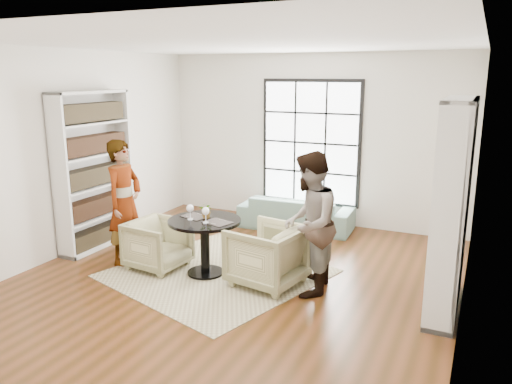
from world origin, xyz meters
The scene contains 16 objects.
ground centered at (0.00, 0.00, 0.00)m, with size 6.00×6.00×0.00m, color #572D14.
room_shell centered at (0.00, 0.54, 1.26)m, with size 6.00×6.01×6.00m.
rug centered at (-0.30, 0.08, 0.01)m, with size 2.45×2.45×0.01m, color tan.
pedestal_table centered at (-0.44, 0.00, 0.56)m, with size 0.97×0.97×0.77m.
sofa centered at (-0.06, 2.45, 0.28)m, with size 1.95×0.76×0.57m, color slate.
armchair_left centered at (-1.15, -0.07, 0.34)m, with size 0.73×0.75×0.69m, color #BEB288.
armchair_right centered at (0.44, 0.06, 0.39)m, with size 0.84×0.86×0.79m, color tan.
person_left centered at (-1.70, -0.07, 0.89)m, with size 0.65×0.42×1.77m, color gray.
person_right centered at (0.99, 0.06, 0.88)m, with size 0.85×0.67×1.76m, color gray.
placemat_left centered at (-0.63, 0.07, 0.77)m, with size 0.34×0.26×0.01m, color #272422.
placemat_right centered at (-0.22, -0.05, 0.77)m, with size 0.34×0.26×0.01m, color #272422.
cutlery_left centered at (-0.63, 0.07, 0.78)m, with size 0.14×0.22×0.01m, color silver, non-canonical shape.
cutlery_right centered at (-0.22, -0.05, 0.78)m, with size 0.14×0.22×0.01m, color silver, non-canonical shape.
wine_glass_left centered at (-0.61, -0.08, 0.92)m, with size 0.09×0.09×0.21m.
wine_glass_right centered at (-0.35, -0.13, 0.92)m, with size 0.10×0.10×0.21m.
flower_centerpiece centered at (-0.45, 0.07, 0.87)m, with size 0.19×0.16×0.21m, color gray.
Camera 1 is at (2.84, -5.44, 2.65)m, focal length 35.00 mm.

